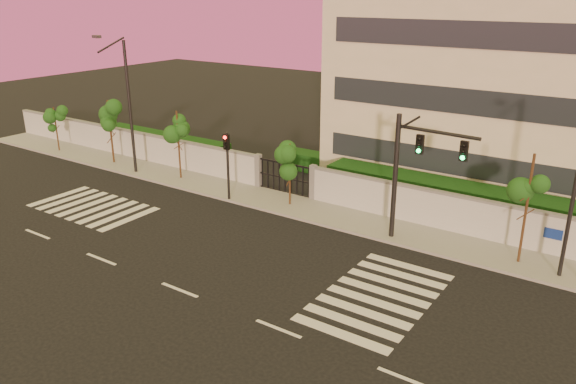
% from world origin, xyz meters
% --- Properties ---
extents(ground, '(120.00, 120.00, 0.00)m').
position_xyz_m(ground, '(0.00, 0.00, 0.00)').
color(ground, black).
rests_on(ground, ground).
extents(sidewalk, '(60.00, 3.00, 0.15)m').
position_xyz_m(sidewalk, '(0.00, 10.50, 0.07)').
color(sidewalk, gray).
rests_on(sidewalk, ground).
extents(perimeter_wall, '(60.00, 0.36, 2.20)m').
position_xyz_m(perimeter_wall, '(0.10, 12.00, 1.07)').
color(perimeter_wall, '#B6B9BE').
rests_on(perimeter_wall, ground).
extents(hedge_row, '(41.00, 4.25, 1.80)m').
position_xyz_m(hedge_row, '(1.17, 14.74, 0.82)').
color(hedge_row, '#11330F').
rests_on(hedge_row, ground).
extents(institutional_building, '(24.40, 12.40, 12.25)m').
position_xyz_m(institutional_building, '(9.00, 21.99, 6.16)').
color(institutional_building, beige).
rests_on(institutional_building, ground).
extents(road_markings, '(57.00, 7.62, 0.02)m').
position_xyz_m(road_markings, '(-1.58, 3.76, 0.01)').
color(road_markings, silver).
rests_on(road_markings, ground).
extents(street_tree_a, '(1.29, 1.03, 3.47)m').
position_xyz_m(street_tree_a, '(-22.62, 10.02, 2.55)').
color(street_tree_a, '#382314').
rests_on(street_tree_a, ground).
extents(street_tree_b, '(1.65, 1.31, 4.58)m').
position_xyz_m(street_tree_b, '(-16.61, 10.31, 3.37)').
color(street_tree_b, '#382314').
rests_on(street_tree_b, ground).
extents(street_tree_c, '(1.43, 1.14, 4.55)m').
position_xyz_m(street_tree_c, '(-10.17, 10.45, 3.35)').
color(street_tree_c, '#382314').
rests_on(street_tree_c, ground).
extents(street_tree_d, '(1.34, 1.07, 3.71)m').
position_xyz_m(street_tree_d, '(-1.59, 10.49, 2.73)').
color(street_tree_d, '#382314').
rests_on(street_tree_d, ground).
extents(street_tree_e, '(1.45, 1.16, 5.19)m').
position_xyz_m(street_tree_e, '(10.98, 10.33, 3.81)').
color(street_tree_e, '#382314').
rests_on(street_tree_e, ground).
extents(traffic_signal_main, '(3.98, 0.52, 6.30)m').
position_xyz_m(traffic_signal_main, '(5.84, 9.65, 3.98)').
color(traffic_signal_main, black).
rests_on(traffic_signal_main, ground).
extents(traffic_signal_secondary, '(0.32, 0.33, 4.15)m').
position_xyz_m(traffic_signal_secondary, '(-5.03, 9.14, 2.63)').
color(traffic_signal_secondary, black).
rests_on(traffic_signal_secondary, ground).
extents(streetlight_west, '(0.55, 2.20, 9.16)m').
position_xyz_m(streetlight_west, '(-13.64, 9.48, 4.95)').
color(streetlight_west, black).
rests_on(streetlight_west, ground).
extents(streetlight_east, '(0.48, 1.94, 8.07)m').
position_xyz_m(streetlight_east, '(12.74, 9.78, 4.36)').
color(streetlight_east, black).
rests_on(streetlight_east, ground).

